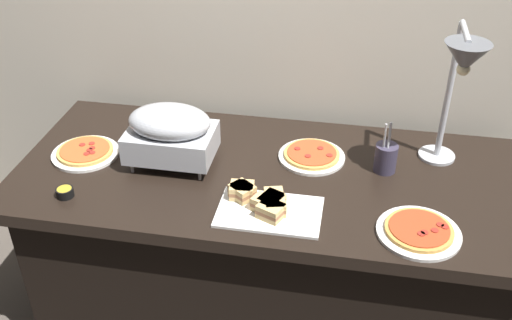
{
  "coord_description": "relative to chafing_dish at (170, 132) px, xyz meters",
  "views": [
    {
      "loc": [
        0.3,
        -1.84,
        2.03
      ],
      "look_at": [
        -0.04,
        0.0,
        0.81
      ],
      "focal_mm": 41.98,
      "sensor_mm": 36.0,
      "label": 1
    }
  ],
  "objects": [
    {
      "name": "buffet_table",
      "position": [
        0.37,
        0.0,
        -0.51
      ],
      "size": [
        1.9,
        0.84,
        0.76
      ],
      "color": "black",
      "rests_on": "ground_plane"
    },
    {
      "name": "back_wall",
      "position": [
        0.37,
        0.5,
        0.3
      ],
      "size": [
        4.4,
        0.04,
        2.4
      ],
      "primitive_type": "cube",
      "color": "beige",
      "rests_on": "ground_plane"
    },
    {
      "name": "pizza_plate_center",
      "position": [
        0.91,
        -0.26,
        -0.12
      ],
      "size": [
        0.27,
        0.27,
        0.03
      ],
      "color": "white",
      "rests_on": "buffet_table"
    },
    {
      "name": "pizza_plate_raised_stand",
      "position": [
        -0.35,
        -0.01,
        -0.12
      ],
      "size": [
        0.26,
        0.26,
        0.03
      ],
      "color": "white",
      "rests_on": "buffet_table"
    },
    {
      "name": "heat_lamp",
      "position": [
        1.0,
        0.08,
        0.3
      ],
      "size": [
        0.15,
        0.33,
        0.56
      ],
      "color": "#B7BABF",
      "rests_on": "buffet_table"
    },
    {
      "name": "chafing_dish",
      "position": [
        0.0,
        0.0,
        0.0
      ],
      "size": [
        0.33,
        0.22,
        0.24
      ],
      "color": "#B7BABF",
      "rests_on": "buffet_table"
    },
    {
      "name": "utensil_holder",
      "position": [
        0.8,
        0.09,
        -0.08
      ],
      "size": [
        0.08,
        0.08,
        0.21
      ],
      "color": "#383347",
      "rests_on": "buffet_table"
    },
    {
      "name": "ground_plane",
      "position": [
        0.37,
        0.0,
        -0.9
      ],
      "size": [
        8.0,
        8.0,
        0.0
      ],
      "primitive_type": "plane",
      "color": "#4C443D"
    },
    {
      "name": "sandwich_platter",
      "position": [
        0.4,
        -0.23,
        -0.11
      ],
      "size": [
        0.36,
        0.22,
        0.06
      ],
      "color": "white",
      "rests_on": "buffet_table"
    },
    {
      "name": "pizza_plate_front",
      "position": [
        0.52,
        0.13,
        -0.12
      ],
      "size": [
        0.26,
        0.26,
        0.03
      ],
      "color": "white",
      "rests_on": "buffet_table"
    },
    {
      "name": "sauce_cup_near",
      "position": [
        -0.31,
        -0.28,
        -0.12
      ],
      "size": [
        0.06,
        0.06,
        0.03
      ],
      "color": "black",
      "rests_on": "buffet_table"
    }
  ]
}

